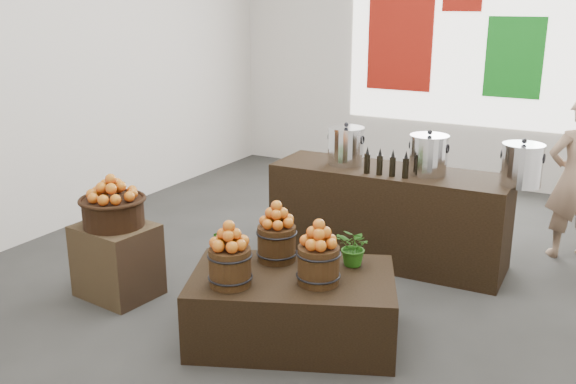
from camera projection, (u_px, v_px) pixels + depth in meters
The scene contains 23 objects.
ground at pixel (327, 267), 5.99m from camera, with size 7.00×7.00×0.00m, color #353533.
back_wall at pixel (445, 31), 8.35m from camera, with size 6.00×0.04×4.00m, color silver.
back_opening at pixel (468, 32), 8.20m from camera, with size 3.20×0.02×2.40m, color white.
deco_red_left at pixel (400, 38), 8.63m from camera, with size 0.90×0.04×1.40m, color #9B160B.
deco_green_right at pixel (514, 58), 8.00m from camera, with size 0.70×0.04×1.00m, color #13801C.
crate at pixel (117, 260), 5.36m from camera, with size 0.62×0.51×0.62m, color #4D3F24.
wicker_basket at pixel (113, 213), 5.24m from camera, with size 0.50×0.50×0.23m, color black.
apples_in_basket at pixel (111, 187), 5.17m from camera, with size 0.39×0.39×0.21m, color #B1050D, non-canonical shape.
display_table at pixel (292, 307), 4.68m from camera, with size 1.46×0.90×0.50m, color black.
apple_bucket_front_left at pixel (230, 267), 4.41m from camera, with size 0.29×0.29×0.27m, color #3E2A11.
apples_in_bucket_front_left at pixel (229, 235), 4.35m from camera, with size 0.22×0.22×0.20m, color #B1050D, non-canonical shape.
apple_bucket_front_right at pixel (318, 265), 4.44m from camera, with size 0.29×0.29×0.27m, color #3E2A11.
apples_in_bucket_front_right at pixel (319, 234), 4.37m from camera, with size 0.22×0.22×0.20m, color #B1050D, non-canonical shape.
apple_bucket_rear at pixel (277, 243), 4.84m from camera, with size 0.29×0.29×0.27m, color #3E2A11.
apples_in_bucket_rear at pixel (277, 214), 4.77m from camera, with size 0.22×0.22×0.20m, color #B1050D, non-canonical shape.
herb_garnish_right at pixel (355, 247), 4.73m from camera, with size 0.27×0.23×0.30m, color #205812.
herb_garnish_left at pixel (221, 246), 4.83m from camera, with size 0.13×0.11×0.24m, color #205812.
counter at pixel (388, 215), 6.05m from camera, with size 2.18×0.70×0.89m, color black.
stock_pot_left at pixel (346, 147), 6.07m from camera, with size 0.34×0.34×0.34m, color silver.
stock_pot_center at pixel (428, 156), 5.72m from camera, with size 0.34×0.34×0.34m, color silver.
stock_pot_right at pixel (522, 166), 5.37m from camera, with size 0.34×0.34×0.34m, color silver.
oil_cruets at pixel (383, 162), 5.70m from camera, with size 0.32×0.06×0.25m, color black, non-canonical shape.
shopper at pixel (576, 178), 6.04m from camera, with size 0.57×0.37×1.57m, color #8F7057.
Camera 1 is at (2.35, -5.02, 2.41)m, focal length 40.00 mm.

